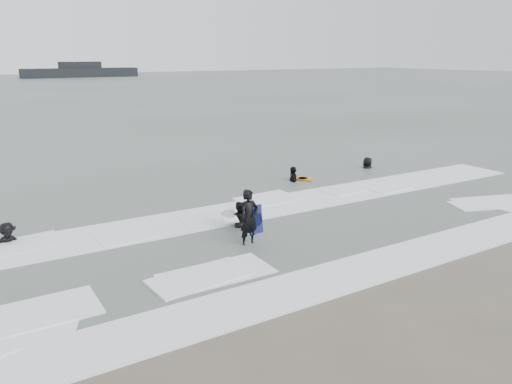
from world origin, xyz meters
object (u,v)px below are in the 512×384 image
surfer_wading (239,227)px  vessel_horizon (81,72)px  surfer_centre (249,245)px  surfer_right_far (367,169)px  surfer_breaker (9,245)px  surfer_right_near (293,181)px

surfer_wading → vessel_horizon: 128.58m
surfer_centre → surfer_right_far: size_ratio=1.07×
surfer_right_far → surfer_breaker: bearing=2.2°
surfer_wading → surfer_right_far: (10.69, 4.80, 0.00)m
surfer_right_near → surfer_right_far: size_ratio=1.06×
surfer_wading → vessel_horizon: (21.16, 126.82, 1.50)m
surfer_wading → surfer_breaker: 7.79m
surfer_wading → surfer_right_far: size_ratio=0.85×
surfer_centre → surfer_right_near: bearing=38.3°
vessel_horizon → surfer_right_far: bearing=-94.9°
vessel_horizon → surfer_right_near: bearing=-97.3°
surfer_right_far → vessel_horizon: (10.46, 122.02, 1.50)m
surfer_centre → surfer_right_far: surfer_centre is taller
surfer_right_near → vessel_horizon: (15.58, 122.24, 1.50)m
surfer_wading → surfer_right_near: (5.57, 4.58, 0.00)m
surfer_right_far → vessel_horizon: bearing=-100.3°
surfer_breaker → surfer_right_far: 18.27m
surfer_right_far → surfer_centre: bearing=24.8°
surfer_centre → surfer_right_near: (6.14, 6.33, 0.00)m
surfer_breaker → surfer_centre: bearing=-41.6°
surfer_breaker → surfer_right_near: bearing=-0.9°
vessel_horizon → surfer_centre: bearing=-99.6°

